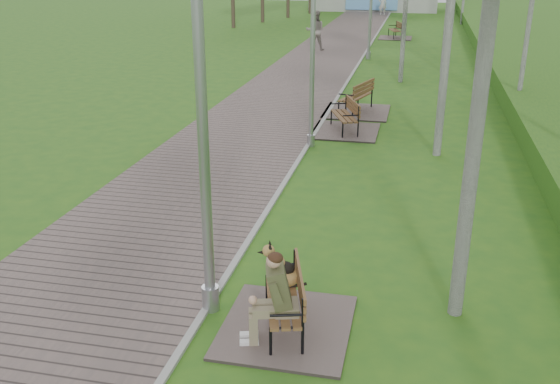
# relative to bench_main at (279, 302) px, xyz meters

# --- Properties ---
(walkway) EXTENTS (3.50, 67.00, 0.04)m
(walkway) POSITION_rel_bench_main_xyz_m (-2.79, 17.31, -0.37)
(walkway) COLOR #625450
(walkway) RESTS_ON ground
(kerb) EXTENTS (0.10, 67.00, 0.05)m
(kerb) POSITION_rel_bench_main_xyz_m (-1.04, 17.31, -0.36)
(kerb) COLOR #999993
(kerb) RESTS_ON ground
(bench_main) EXTENTS (1.60, 1.78, 1.39)m
(bench_main) POSITION_rel_bench_main_xyz_m (0.00, 0.00, 0.00)
(bench_main) COLOR #625450
(bench_main) RESTS_ON ground
(bench_second) EXTENTS (1.87, 2.08, 1.15)m
(bench_second) POSITION_rel_bench_main_xyz_m (-0.27, 11.56, -0.17)
(bench_second) COLOR #625450
(bench_second) RESTS_ON ground
(bench_third) EXTENTS (1.70, 1.89, 1.04)m
(bench_third) POSITION_rel_bench_main_xyz_m (-0.34, 9.36, -0.19)
(bench_third) COLOR #625450
(bench_third) RESTS_ON ground
(bench_far) EXTENTS (1.75, 1.94, 1.07)m
(bench_far) POSITION_rel_bench_main_xyz_m (0.03, 28.87, -0.19)
(bench_far) COLOR #625450
(bench_far) RESTS_ON ground
(lamp_post_near) EXTENTS (0.23, 0.23, 5.90)m
(lamp_post_near) POSITION_rel_bench_main_xyz_m (-0.99, 0.25, 2.37)
(lamp_post_near) COLOR #96999E
(lamp_post_near) RESTS_ON ground
(lamp_post_second) EXTENTS (0.19, 0.19, 4.88)m
(lamp_post_second) POSITION_rel_bench_main_xyz_m (-0.98, 7.90, 1.89)
(lamp_post_second) COLOR #96999E
(lamp_post_second) RESTS_ON ground
(lamp_post_third) EXTENTS (0.21, 0.21, 5.34)m
(lamp_post_third) POSITION_rel_bench_main_xyz_m (-0.77, 21.48, 2.11)
(lamp_post_third) COLOR #96999E
(lamp_post_third) RESTS_ON ground
(pedestrian_near) EXTENTS (0.65, 0.49, 1.60)m
(pedestrian_near) POSITION_rel_bench_main_xyz_m (-1.54, 42.06, 0.41)
(pedestrian_near) COLOR white
(pedestrian_near) RESTS_ON ground
(pedestrian_far) EXTENTS (1.01, 0.85, 1.87)m
(pedestrian_far) POSITION_rel_bench_main_xyz_m (-3.50, 23.50, 0.55)
(pedestrian_far) COLOR gray
(pedestrian_far) RESTS_ON ground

